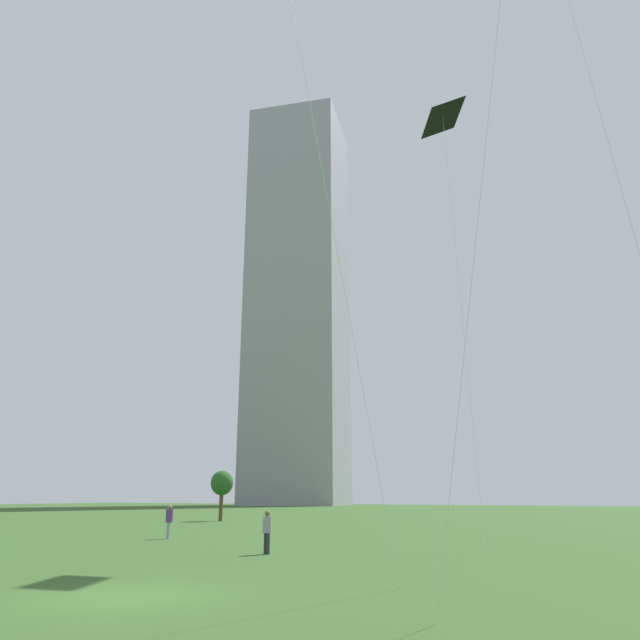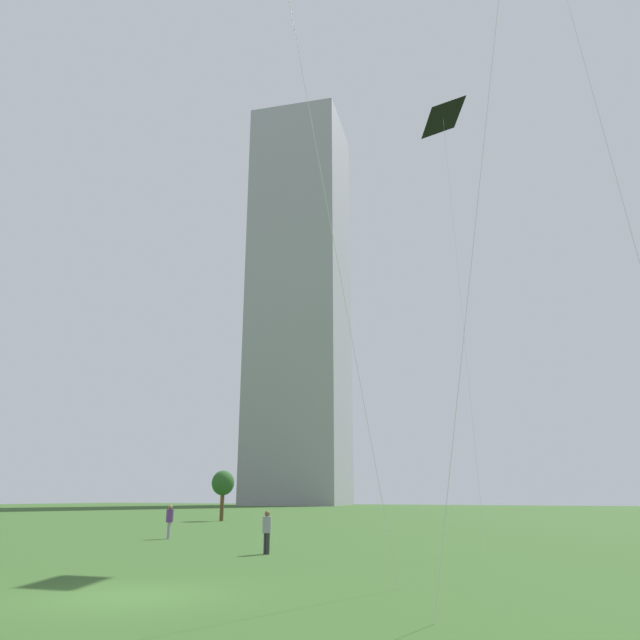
% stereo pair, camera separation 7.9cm
% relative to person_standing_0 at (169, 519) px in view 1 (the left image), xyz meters
% --- Properties ---
extents(ground, '(280.00, 280.00, 0.00)m').
position_rel_person_standing_0_xyz_m(ground, '(11.49, -15.10, -0.99)').
color(ground, '#335623').
extents(person_standing_0, '(0.38, 0.38, 1.72)m').
position_rel_person_standing_0_xyz_m(person_standing_0, '(0.00, 0.00, 0.00)').
color(person_standing_0, gray).
rests_on(person_standing_0, ground).
extents(person_standing_2, '(0.36, 0.36, 1.61)m').
position_rel_person_standing_0_xyz_m(person_standing_2, '(9.09, -5.03, -0.06)').
color(person_standing_2, '#2D2D33').
rests_on(person_standing_2, ground).
extents(kite_flying_1, '(3.41, 7.95, 24.87)m').
position_rel_person_standing_0_xyz_m(kite_flying_1, '(14.80, 4.95, 23.15)').
color(kite_flying_1, silver).
rests_on(kite_flying_1, ground).
extents(park_tree_1, '(2.05, 2.05, 4.41)m').
position_rel_person_standing_0_xyz_m(park_tree_1, '(-11.10, 20.36, 2.25)').
color(park_tree_1, brown).
rests_on(park_tree_1, ground).
extents(distant_highrise_0, '(26.99, 27.04, 103.16)m').
position_rel_person_standing_0_xyz_m(distant_highrise_0, '(-48.44, 104.04, 50.58)').
color(distant_highrise_0, '#939399').
rests_on(distant_highrise_0, ground).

